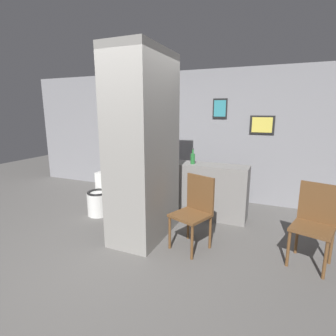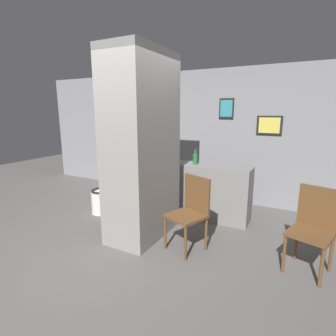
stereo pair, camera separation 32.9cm
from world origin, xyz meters
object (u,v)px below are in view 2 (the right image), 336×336
(toilet, at_px, (104,195))
(bottle_tall, at_px, (195,158))
(chair_by_doorway, at_px, (313,226))
(bicycle, at_px, (159,188))
(chair_near_pillar, at_px, (190,210))

(toilet, relative_size, bottle_tall, 2.60)
(chair_by_doorway, bearing_deg, toilet, -168.20)
(bicycle, bearing_deg, bottle_tall, -15.93)
(toilet, height_order, chair_near_pillar, chair_near_pillar)
(chair_near_pillar, bearing_deg, bottle_tall, 130.63)
(bottle_tall, bearing_deg, chair_near_pillar, -70.44)
(chair_near_pillar, distance_m, chair_by_doorway, 1.44)
(bicycle, height_order, bottle_tall, bottle_tall)
(chair_by_doorway, bearing_deg, bicycle, 174.02)
(chair_near_pillar, distance_m, bottle_tall, 1.21)
(bottle_tall, bearing_deg, chair_by_doorway, -25.33)
(chair_by_doorway, bearing_deg, bottle_tall, 171.11)
(toilet, xyz_separation_m, bicycle, (0.66, 0.83, 0.01))
(toilet, xyz_separation_m, bottle_tall, (1.52, 0.58, 0.72))
(toilet, bearing_deg, bottle_tall, 20.91)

